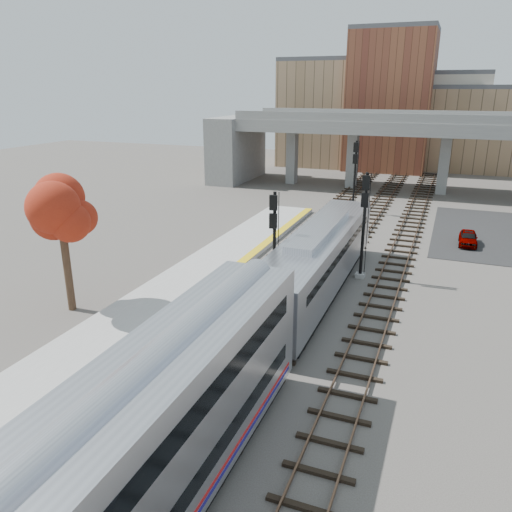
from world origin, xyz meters
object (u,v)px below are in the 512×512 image
Objects in this scene: signal_mast_near at (274,251)px; signal_mast_mid at (363,227)px; signal_mast_far at (354,177)px; locomotive at (319,259)px; car_a at (468,238)px; tree at (60,209)px.

signal_mast_near is 7.27m from signal_mast_mid.
signal_mast_near is at bearing -90.00° from signal_mast_far.
signal_mast_near is 24.33m from signal_mast_far.
locomotive is 22.09m from signal_mast_far.
car_a is (10.94, 16.60, -2.64)m from signal_mast_near.
signal_mast_far reaches higher than car_a.
locomotive is 2.83× the size of signal_mast_near.
car_a is (6.84, 10.61, -2.91)m from signal_mast_mid.
signal_mast_far is 31.42m from tree.
tree is at bearing -109.71° from signal_mast_far.
signal_mast_mid is at bearing -77.40° from signal_mast_far.
locomotive is 4.32m from signal_mast_mid.
signal_mast_near reaches higher than locomotive.
signal_mast_mid reaches higher than signal_mast_near.
car_a is (8.84, 14.22, -1.64)m from locomotive.
signal_mast_near is 0.94× the size of signal_mast_mid.
locomotive is at bearing -122.13° from car_a.
locomotive is 2.62× the size of signal_mast_far.
locomotive reaches higher than car_a.
signal_mast_near is at bearing -131.36° from locomotive.
signal_mast_far is (0.00, 24.33, 0.37)m from signal_mast_near.
car_a is at bearing 58.11° from locomotive.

